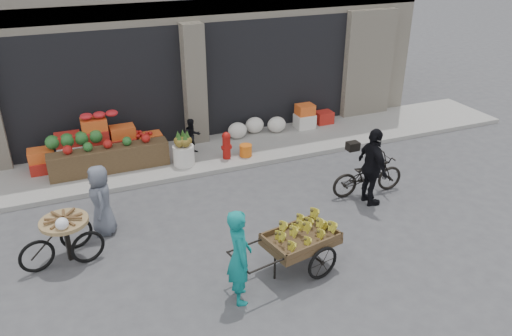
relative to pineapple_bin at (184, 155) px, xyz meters
name	(u,v)px	position (x,y,z in m)	size (l,w,h in m)	color
ground	(271,237)	(0.75, -3.60, -0.37)	(80.00, 80.00, 0.00)	#424244
sidewalk	(207,154)	(0.75, 0.50, -0.31)	(18.00, 2.20, 0.12)	gray
building	(163,3)	(0.75, 4.43, 3.00)	(14.00, 6.45, 7.00)	beige
fruit_display	(106,143)	(-1.73, 0.78, 0.30)	(3.10, 1.12, 1.24)	#B22118
pineapple_bin	(184,155)	(0.00, 0.00, 0.00)	(0.52, 0.52, 0.50)	silver
fire_hydrant	(226,144)	(1.10, -0.05, 0.13)	(0.22, 0.22, 0.71)	#A5140F
orange_bucket	(246,150)	(1.60, -0.10, -0.10)	(0.32, 0.32, 0.30)	orange
right_bay_goods	(287,121)	(3.36, 1.10, 0.04)	(3.35, 0.60, 0.70)	silver
seated_person	(192,136)	(0.40, 0.60, 0.21)	(0.45, 0.35, 0.93)	black
banana_cart	(299,238)	(0.78, -4.67, 0.27)	(2.22, 1.23, 0.88)	brown
vendor_woman	(239,256)	(-0.44, -5.00, 0.45)	(0.60, 0.39, 1.65)	#107E7B
tricycle_cart	(66,233)	(-2.91, -2.84, 0.20)	(1.46, 1.04, 0.95)	#9E7F51
vendor_grey	(101,200)	(-2.19, -2.15, 0.35)	(0.70, 0.45, 1.43)	slate
bicycle	(368,175)	(3.46, -2.80, 0.08)	(0.60, 1.72, 0.90)	black
cyclist	(372,167)	(3.26, -3.20, 0.49)	(1.01, 0.42, 1.73)	black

